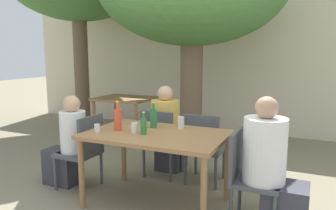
{
  "coord_description": "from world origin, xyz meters",
  "views": [
    {
      "loc": [
        1.49,
        -2.97,
        1.61
      ],
      "look_at": [
        0.0,
        0.3,
        1.03
      ],
      "focal_mm": 35.0,
      "sensor_mm": 36.0,
      "label": 1
    }
  ],
  "objects_px": {
    "patio_chair_0": "(84,148)",
    "person_seated_0": "(68,146)",
    "drinking_glass_0": "(181,122)",
    "patio_chair_2": "(160,140)",
    "person_seated_2": "(168,133)",
    "green_bottle_2": "(153,118)",
    "drinking_glass_1": "(135,128)",
    "green_bottle_0": "(144,126)",
    "soda_bottle_1": "(118,119)",
    "dining_table_front": "(156,141)",
    "drinking_glass_2": "(97,128)",
    "dining_table_back": "(125,104)",
    "person_seated_1": "(272,170)",
    "patio_chair_3": "(203,145)",
    "patio_chair_1": "(247,172)"
  },
  "relations": [
    {
      "from": "green_bottle_0",
      "to": "green_bottle_2",
      "type": "relative_size",
      "value": 0.82
    },
    {
      "from": "person_seated_2",
      "to": "drinking_glass_0",
      "type": "distance_m",
      "value": 0.83
    },
    {
      "from": "patio_chair_3",
      "to": "drinking_glass_2",
      "type": "distance_m",
      "value": 1.31
    },
    {
      "from": "dining_table_front",
      "to": "drinking_glass_1",
      "type": "xyz_separation_m",
      "value": [
        -0.2,
        -0.11,
        0.14
      ]
    },
    {
      "from": "dining_table_back",
      "to": "green_bottle_0",
      "type": "relative_size",
      "value": 4.3
    },
    {
      "from": "green_bottle_0",
      "to": "drinking_glass_2",
      "type": "bearing_deg",
      "value": -168.22
    },
    {
      "from": "dining_table_front",
      "to": "person_seated_2",
      "type": "height_order",
      "value": "person_seated_2"
    },
    {
      "from": "drinking_glass_0",
      "to": "patio_chair_2",
      "type": "bearing_deg",
      "value": 138.34
    },
    {
      "from": "patio_chair_3",
      "to": "green_bottle_2",
      "type": "xyz_separation_m",
      "value": [
        -0.42,
        -0.5,
        0.39
      ]
    },
    {
      "from": "patio_chair_0",
      "to": "person_seated_0",
      "type": "relative_size",
      "value": 0.8
    },
    {
      "from": "patio_chair_2",
      "to": "person_seated_2",
      "type": "relative_size",
      "value": 0.75
    },
    {
      "from": "person_seated_2",
      "to": "green_bottle_2",
      "type": "distance_m",
      "value": 0.82
    },
    {
      "from": "person_seated_2",
      "to": "green_bottle_2",
      "type": "relative_size",
      "value": 4.13
    },
    {
      "from": "patio_chair_1",
      "to": "patio_chair_3",
      "type": "height_order",
      "value": "same"
    },
    {
      "from": "soda_bottle_1",
      "to": "drinking_glass_2",
      "type": "xyz_separation_m",
      "value": [
        -0.17,
        -0.14,
        -0.08
      ]
    },
    {
      "from": "dining_table_back",
      "to": "person_seated_1",
      "type": "height_order",
      "value": "person_seated_1"
    },
    {
      "from": "person_seated_2",
      "to": "green_bottle_0",
      "type": "relative_size",
      "value": 5.05
    },
    {
      "from": "dining_table_front",
      "to": "drinking_glass_0",
      "type": "relative_size",
      "value": 11.23
    },
    {
      "from": "person_seated_2",
      "to": "drinking_glass_2",
      "type": "xyz_separation_m",
      "value": [
        -0.3,
        -1.14,
        0.29
      ]
    },
    {
      "from": "patio_chair_2",
      "to": "drinking_glass_0",
      "type": "height_order",
      "value": "drinking_glass_0"
    },
    {
      "from": "patio_chair_2",
      "to": "green_bottle_2",
      "type": "xyz_separation_m",
      "value": [
        0.16,
        -0.5,
        0.39
      ]
    },
    {
      "from": "patio_chair_1",
      "to": "soda_bottle_1",
      "type": "bearing_deg",
      "value": 93.02
    },
    {
      "from": "patio_chair_2",
      "to": "green_bottle_0",
      "type": "relative_size",
      "value": 3.78
    },
    {
      "from": "person_seated_0",
      "to": "person_seated_1",
      "type": "xyz_separation_m",
      "value": [
        2.38,
        0.0,
        0.07
      ]
    },
    {
      "from": "patio_chair_1",
      "to": "drinking_glass_0",
      "type": "relative_size",
      "value": 6.89
    },
    {
      "from": "dining_table_front",
      "to": "patio_chair_2",
      "type": "distance_m",
      "value": 0.78
    },
    {
      "from": "patio_chair_1",
      "to": "patio_chair_3",
      "type": "distance_m",
      "value": 0.97
    },
    {
      "from": "patio_chair_0",
      "to": "soda_bottle_1",
      "type": "bearing_deg",
      "value": 82.24
    },
    {
      "from": "soda_bottle_1",
      "to": "green_bottle_2",
      "type": "distance_m",
      "value": 0.4
    },
    {
      "from": "patio_chair_0",
      "to": "patio_chair_3",
      "type": "height_order",
      "value": "same"
    },
    {
      "from": "drinking_glass_0",
      "to": "drinking_glass_1",
      "type": "bearing_deg",
      "value": -130.74
    },
    {
      "from": "patio_chair_2",
      "to": "person_seated_1",
      "type": "bearing_deg",
      "value": 154.5
    },
    {
      "from": "person_seated_2",
      "to": "soda_bottle_1",
      "type": "height_order",
      "value": "person_seated_2"
    },
    {
      "from": "green_bottle_2",
      "to": "drinking_glass_2",
      "type": "height_order",
      "value": "green_bottle_2"
    },
    {
      "from": "patio_chair_1",
      "to": "person_seated_1",
      "type": "relative_size",
      "value": 0.72
    },
    {
      "from": "patio_chair_0",
      "to": "person_seated_0",
      "type": "xyz_separation_m",
      "value": [
        -0.24,
        -0.0,
        -0.01
      ]
    },
    {
      "from": "patio_chair_1",
      "to": "drinking_glass_0",
      "type": "bearing_deg",
      "value": 69.16
    },
    {
      "from": "dining_table_back",
      "to": "patio_chair_3",
      "type": "distance_m",
      "value": 2.51
    },
    {
      "from": "person_seated_2",
      "to": "dining_table_back",
      "type": "bearing_deg",
      "value": -40.61
    },
    {
      "from": "green_bottle_2",
      "to": "drinking_glass_0",
      "type": "distance_m",
      "value": 0.31
    },
    {
      "from": "drinking_glass_0",
      "to": "dining_table_back",
      "type": "bearing_deg",
      "value": 135.41
    },
    {
      "from": "patio_chair_2",
      "to": "drinking_glass_0",
      "type": "distance_m",
      "value": 0.69
    },
    {
      "from": "dining_table_front",
      "to": "drinking_glass_1",
      "type": "bearing_deg",
      "value": -151.67
    },
    {
      "from": "dining_table_back",
      "to": "green_bottle_2",
      "type": "xyz_separation_m",
      "value": [
        1.6,
        -1.97,
        0.22
      ]
    },
    {
      "from": "patio_chair_3",
      "to": "drinking_glass_2",
      "type": "height_order",
      "value": "patio_chair_3"
    },
    {
      "from": "patio_chair_2",
      "to": "soda_bottle_1",
      "type": "height_order",
      "value": "soda_bottle_1"
    },
    {
      "from": "patio_chair_0",
      "to": "person_seated_2",
      "type": "relative_size",
      "value": 0.75
    },
    {
      "from": "green_bottle_2",
      "to": "soda_bottle_1",
      "type": "bearing_deg",
      "value": -136.4
    },
    {
      "from": "patio_chair_1",
      "to": "drinking_glass_1",
      "type": "relative_size",
      "value": 8.0
    },
    {
      "from": "drinking_glass_1",
      "to": "green_bottle_0",
      "type": "bearing_deg",
      "value": -2.93
    }
  ]
}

